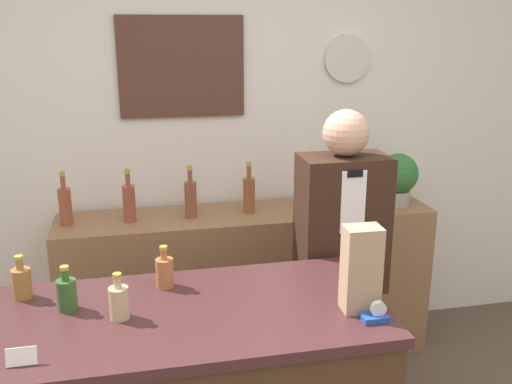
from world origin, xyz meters
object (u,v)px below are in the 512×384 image
at_px(potted_plant, 398,177).
at_px(paper_bag, 361,269).
at_px(shopkeeper, 339,276).
at_px(tape_dispenser, 376,315).

height_order(potted_plant, paper_bag, paper_bag).
relative_size(potted_plant, paper_bag, 0.98).
bearing_deg(potted_plant, shopkeeper, -132.15).
bearing_deg(paper_bag, shopkeeper, 75.54).
bearing_deg(tape_dispenser, paper_bag, 105.14).
xyz_separation_m(paper_bag, tape_dispenser, (0.02, -0.09, -0.13)).
height_order(shopkeeper, paper_bag, shopkeeper).
bearing_deg(shopkeeper, paper_bag, -104.46).
relative_size(shopkeeper, tape_dispenser, 17.64).
height_order(shopkeeper, potted_plant, shopkeeper).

